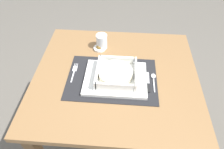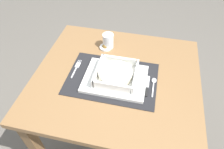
{
  "view_description": "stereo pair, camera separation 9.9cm",
  "coord_description": "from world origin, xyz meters",
  "px_view_note": "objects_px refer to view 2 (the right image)",
  "views": [
    {
      "loc": [
        0.03,
        -0.71,
        1.48
      ],
      "look_at": [
        -0.02,
        -0.03,
        0.76
      ],
      "focal_mm": 32.52,
      "sensor_mm": 36.0,
      "label": 1
    },
    {
      "loc": [
        0.13,
        -0.69,
        1.48
      ],
      "look_at": [
        -0.02,
        -0.03,
        0.76
      ],
      "focal_mm": 32.52,
      "sensor_mm": 36.0,
      "label": 2
    }
  ],
  "objects_px": {
    "dining_table": "(116,90)",
    "butter_knife": "(147,87)",
    "fork": "(77,67)",
    "spoon": "(154,83)",
    "condiment_saucer": "(106,47)",
    "porridge_bowl": "(116,74)",
    "drinking_glass": "(108,41)"
  },
  "relations": [
    {
      "from": "spoon",
      "to": "condiment_saucer",
      "type": "bearing_deg",
      "value": 141.07
    },
    {
      "from": "dining_table",
      "to": "drinking_glass",
      "type": "distance_m",
      "value": 0.28
    },
    {
      "from": "spoon",
      "to": "drinking_glass",
      "type": "bearing_deg",
      "value": 137.94
    },
    {
      "from": "porridge_bowl",
      "to": "spoon",
      "type": "bearing_deg",
      "value": 4.69
    },
    {
      "from": "condiment_saucer",
      "to": "fork",
      "type": "bearing_deg",
      "value": -119.42
    },
    {
      "from": "porridge_bowl",
      "to": "butter_knife",
      "type": "relative_size",
      "value": 1.49
    },
    {
      "from": "fork",
      "to": "dining_table",
      "type": "bearing_deg",
      "value": -2.81
    },
    {
      "from": "butter_knife",
      "to": "porridge_bowl",
      "type": "bearing_deg",
      "value": 174.21
    },
    {
      "from": "dining_table",
      "to": "drinking_glass",
      "type": "relative_size",
      "value": 9.71
    },
    {
      "from": "spoon",
      "to": "condiment_saucer",
      "type": "height_order",
      "value": "condiment_saucer"
    },
    {
      "from": "dining_table",
      "to": "butter_knife",
      "type": "relative_size",
      "value": 6.42
    },
    {
      "from": "butter_knife",
      "to": "dining_table",
      "type": "bearing_deg",
      "value": 164.49
    },
    {
      "from": "drinking_glass",
      "to": "butter_knife",
      "type": "bearing_deg",
      "value": -46.11
    },
    {
      "from": "butter_knife",
      "to": "drinking_glass",
      "type": "bearing_deg",
      "value": 135.47
    },
    {
      "from": "spoon",
      "to": "butter_knife",
      "type": "xyz_separation_m",
      "value": [
        -0.03,
        -0.04,
        -0.0
      ]
    },
    {
      "from": "dining_table",
      "to": "fork",
      "type": "height_order",
      "value": "fork"
    },
    {
      "from": "spoon",
      "to": "butter_knife",
      "type": "relative_size",
      "value": 0.9
    },
    {
      "from": "fork",
      "to": "butter_knife",
      "type": "distance_m",
      "value": 0.38
    },
    {
      "from": "butter_knife",
      "to": "condiment_saucer",
      "type": "distance_m",
      "value": 0.36
    },
    {
      "from": "fork",
      "to": "porridge_bowl",
      "type": "bearing_deg",
      "value": -10.26
    },
    {
      "from": "butter_knife",
      "to": "fork",
      "type": "bearing_deg",
      "value": 173.08
    },
    {
      "from": "butter_knife",
      "to": "drinking_glass",
      "type": "distance_m",
      "value": 0.37
    },
    {
      "from": "drinking_glass",
      "to": "porridge_bowl",
      "type": "bearing_deg",
      "value": -67.89
    },
    {
      "from": "porridge_bowl",
      "to": "spoon",
      "type": "xyz_separation_m",
      "value": [
        0.18,
        0.02,
        -0.03
      ]
    },
    {
      "from": "fork",
      "to": "condiment_saucer",
      "type": "relative_size",
      "value": 1.93
    },
    {
      "from": "drinking_glass",
      "to": "spoon",
      "type": "bearing_deg",
      "value": -39.04
    },
    {
      "from": "butter_knife",
      "to": "drinking_glass",
      "type": "height_order",
      "value": "drinking_glass"
    },
    {
      "from": "butter_knife",
      "to": "condiment_saucer",
      "type": "height_order",
      "value": "condiment_saucer"
    },
    {
      "from": "condiment_saucer",
      "to": "butter_knife",
      "type": "bearing_deg",
      "value": -43.02
    },
    {
      "from": "fork",
      "to": "butter_knife",
      "type": "relative_size",
      "value": 1.03
    },
    {
      "from": "porridge_bowl",
      "to": "fork",
      "type": "bearing_deg",
      "value": 170.72
    },
    {
      "from": "dining_table",
      "to": "fork",
      "type": "bearing_deg",
      "value": 178.17
    }
  ]
}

